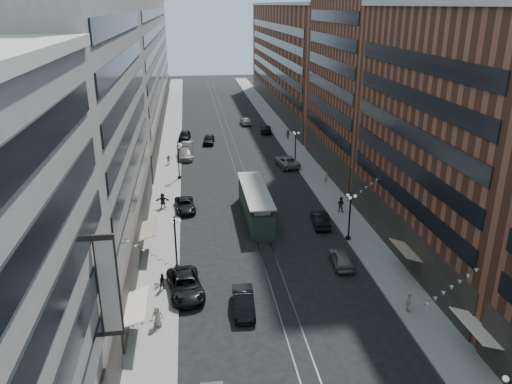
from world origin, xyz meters
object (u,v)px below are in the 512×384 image
pedestrian_2 (163,282)px  car_13 (209,139)px  car_9 (185,135)px  streetcar (255,205)px  pedestrian_9 (288,135)px  car_8 (185,154)px  car_12 (266,129)px  pedestrian_1 (157,316)px  car_10 (320,219)px  lamppost_se_far (350,214)px  pedestrian_8 (326,177)px  car_5 (243,302)px  car_2 (185,285)px  car_7 (185,205)px  car_11 (287,161)px  lamppost_sw_far (176,241)px  lamppost_sw_mid (178,159)px  car_extra_0 (187,147)px  pedestrian_5 (163,201)px  car_4 (341,258)px  pedestrian_6 (169,159)px  pedestrian_7 (341,204)px  car_14 (245,121)px  lamppost_se_mid (295,146)px

pedestrian_2 → car_13: (6.38, 50.20, -0.12)m
car_9 → car_13: 5.60m
streetcar → pedestrian_9: (11.06, 35.79, -0.67)m
car_8 → car_12: 22.90m
pedestrian_1 → car_10: (17.75, 17.32, -0.24)m
lamppost_se_far → pedestrian_8: 18.60m
car_5 → car_12: size_ratio=0.93×
lamppost_se_far → car_9: 49.25m
lamppost_se_far → car_2: (-17.60, -8.43, -2.24)m
car_9 → car_12: car_9 is taller
car_7 → pedestrian_9: (19.46, 32.32, 0.30)m
car_11 → car_7: bearing=37.1°
lamppost_sw_far → car_11: 35.42m
lamppost_sw_mid → car_9: (0.80, 22.94, -2.22)m
streetcar → car_9: bearing=102.3°
lamppost_sw_far → pedestrian_1: lamppost_sw_far is taller
pedestrian_1 → car_extra_0: size_ratio=0.34×
car_5 → pedestrian_5: (-7.56, 23.53, 0.30)m
car_7 → car_13: size_ratio=1.06×
car_4 → lamppost_sw_far: bearing=-0.3°
lamppost_sw_far → car_8: (0.80, 37.39, -2.25)m
car_13 → pedestrian_8: 28.79m
car_11 → pedestrian_8: size_ratio=3.92×
pedestrian_5 → pedestrian_6: (0.21, 18.31, -0.15)m
pedestrian_8 → pedestrian_7: bearing=81.4°
car_13 → pedestrian_5: bearing=-96.4°
car_13 → car_4: bearing=-70.6°
car_13 → pedestrian_9: bearing=9.7°
pedestrian_2 → car_7: 18.78m
car_10 → pedestrian_5: 19.83m
car_extra_0 → car_9: bearing=97.7°
pedestrian_2 → car_7: (1.97, 18.67, -0.23)m
car_7 → car_8: size_ratio=0.88×
lamppost_se_far → streetcar: bearing=140.8°
lamppost_sw_mid → car_14: (13.70, 34.14, -2.34)m
car_10 → car_4: bearing=93.7°
lamppost_sw_mid → car_extra_0: size_ratio=1.04×
car_4 → lamppost_se_mid: bearing=-89.9°
car_9 → car_2: bearing=-84.7°
lamppost_sw_far → pedestrian_9: size_ratio=3.19×
pedestrian_8 → lamppost_se_far: bearing=79.2°
car_11 → car_12: car_11 is taller
lamppost_sw_far → car_2: bearing=-79.8°
car_4 → car_10: car_10 is taller
pedestrian_1 → car_2: bearing=-110.1°
car_2 → car_9: car_9 is taller
streetcar → car_13: bearing=96.5°
lamppost_se_far → car_13: size_ratio=1.14×
lamppost_se_far → car_12: 49.68m
lamppost_se_far → car_11: lamppost_se_far is taller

